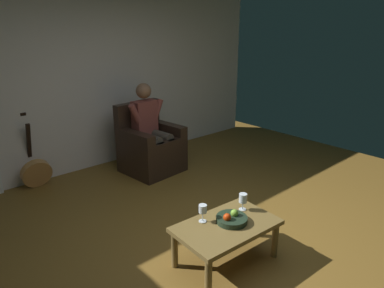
# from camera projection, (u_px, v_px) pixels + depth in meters

# --- Properties ---
(ground_plane) EXTENTS (7.24, 7.24, 0.00)m
(ground_plane) POSITION_uv_depth(u_px,v_px,m) (226.00, 246.00, 3.39)
(ground_plane) COLOR brown
(wall_back) EXTENTS (6.44, 0.06, 2.73)m
(wall_back) POSITION_uv_depth(u_px,v_px,m) (85.00, 76.00, 4.92)
(wall_back) COLOR silver
(wall_back) RESTS_ON ground
(armchair) EXTENTS (0.81, 0.79, 0.99)m
(armchair) POSITION_uv_depth(u_px,v_px,m) (150.00, 148.00, 5.07)
(armchair) COLOR black
(armchair) RESTS_ON ground
(person_seated) EXTENTS (0.62, 0.60, 1.28)m
(person_seated) POSITION_uv_depth(u_px,v_px,m) (151.00, 125.00, 4.94)
(person_seated) COLOR brown
(person_seated) RESTS_ON ground
(coffee_table) EXTENTS (0.94, 0.60, 0.39)m
(coffee_table) POSITION_uv_depth(u_px,v_px,m) (226.00, 230.00, 3.06)
(coffee_table) COLOR brown
(coffee_table) RESTS_ON ground
(guitar) EXTENTS (0.39, 0.34, 0.99)m
(guitar) POSITION_uv_depth(u_px,v_px,m) (36.00, 171.00, 4.57)
(guitar) COLOR #BC8043
(guitar) RESTS_ON ground
(wine_glass_near) EXTENTS (0.08, 0.08, 0.16)m
(wine_glass_near) POSITION_uv_depth(u_px,v_px,m) (243.00, 199.00, 3.25)
(wine_glass_near) COLOR silver
(wine_glass_near) RESTS_ON coffee_table
(wine_glass_far) EXTENTS (0.07, 0.07, 0.16)m
(wine_glass_far) POSITION_uv_depth(u_px,v_px,m) (203.00, 210.00, 3.05)
(wine_glass_far) COLOR silver
(wine_glass_far) RESTS_ON coffee_table
(fruit_bowl) EXTENTS (0.28, 0.28, 0.11)m
(fruit_bowl) POSITION_uv_depth(u_px,v_px,m) (232.00, 219.00, 3.07)
(fruit_bowl) COLOR #1D2E1E
(fruit_bowl) RESTS_ON coffee_table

